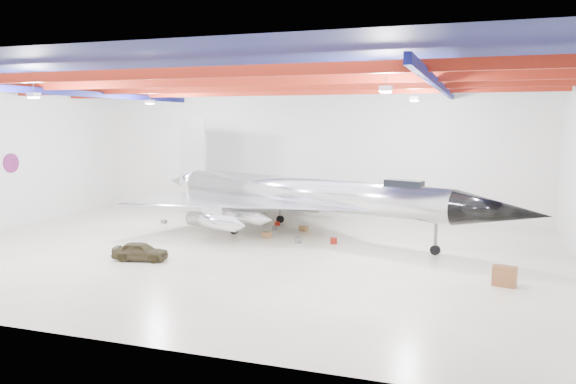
% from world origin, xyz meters
% --- Properties ---
extents(floor, '(40.00, 40.00, 0.00)m').
position_xyz_m(floor, '(0.00, 0.00, 0.00)').
color(floor, '#C4B59C').
rests_on(floor, ground).
extents(wall_back, '(40.00, 0.00, 40.00)m').
position_xyz_m(wall_back, '(0.00, 15.00, 5.50)').
color(wall_back, silver).
rests_on(wall_back, floor).
extents(ceiling, '(40.00, 40.00, 0.00)m').
position_xyz_m(ceiling, '(0.00, 0.00, 11.00)').
color(ceiling, '#0A0F38').
rests_on(ceiling, wall_back).
extents(ceiling_structure, '(39.50, 29.50, 1.08)m').
position_xyz_m(ceiling_structure, '(0.00, 0.00, 10.32)').
color(ceiling_structure, maroon).
rests_on(ceiling_structure, ceiling).
extents(wall_roundel, '(0.10, 1.50, 1.50)m').
position_xyz_m(wall_roundel, '(-19.94, 2.00, 5.00)').
color(wall_roundel, '#B21414').
rests_on(wall_roundel, wall_left).
extents(jet_aircraft, '(29.96, 22.34, 8.43)m').
position_xyz_m(jet_aircraft, '(2.39, 6.22, 2.77)').
color(jet_aircraft, silver).
rests_on(jet_aircraft, floor).
extents(jeep, '(3.47, 1.90, 1.12)m').
position_xyz_m(jeep, '(-4.64, -3.98, 0.56)').
color(jeep, '#38301C').
rests_on(jeep, floor).
extents(desk, '(1.23, 0.83, 1.03)m').
position_xyz_m(desk, '(15.62, -2.65, 0.52)').
color(desk, brown).
rests_on(desk, floor).
extents(toolbox_red, '(0.51, 0.47, 0.29)m').
position_xyz_m(toolbox_red, '(-0.75, 9.23, 0.14)').
color(toolbox_red, maroon).
rests_on(toolbox_red, floor).
extents(engine_drum, '(0.52, 0.52, 0.41)m').
position_xyz_m(engine_drum, '(2.79, 3.55, 0.20)').
color(engine_drum, '#59595B').
rests_on(engine_drum, floor).
extents(parts_bin, '(0.70, 0.63, 0.40)m').
position_xyz_m(parts_bin, '(1.93, 7.62, 0.20)').
color(parts_bin, olive).
rests_on(parts_bin, floor).
extents(crate_small, '(0.45, 0.38, 0.30)m').
position_xyz_m(crate_small, '(-9.72, 7.06, 0.15)').
color(crate_small, '#59595B').
rests_on(crate_small, floor).
extents(tool_chest, '(0.48, 0.48, 0.42)m').
position_xyz_m(tool_chest, '(5.13, 4.13, 0.21)').
color(tool_chest, maroon).
rests_on(tool_chest, floor).
extents(oil_barrel, '(0.73, 0.67, 0.42)m').
position_xyz_m(oil_barrel, '(0.14, 4.46, 0.21)').
color(oil_barrel, olive).
rests_on(oil_barrel, floor).
extents(spares_box, '(0.44, 0.44, 0.32)m').
position_xyz_m(spares_box, '(-0.24, 7.20, 0.16)').
color(spares_box, '#59595B').
rests_on(spares_box, floor).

